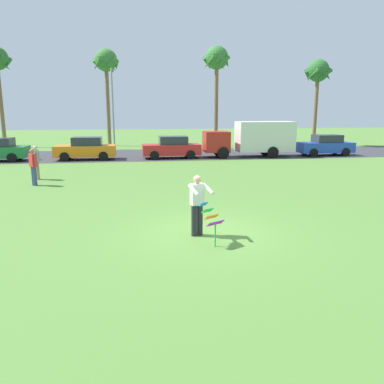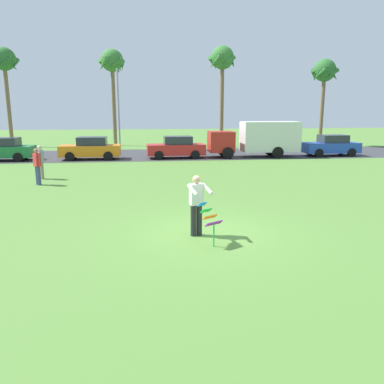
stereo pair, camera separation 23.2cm
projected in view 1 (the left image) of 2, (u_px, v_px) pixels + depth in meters
ground_plane at (206, 233)px, 11.16m from camera, size 120.00×120.00×0.00m
road_strip at (161, 154)px, 30.46m from camera, size 120.00×8.00×0.01m
person_kite_flyer at (197, 203)px, 10.73m from camera, size 0.67×0.74×1.73m
kite_held at (211, 218)px, 10.04m from camera, size 0.63×0.73×1.10m
parked_car_orange at (86, 149)px, 27.21m from camera, size 4.20×1.84×1.60m
parked_car_red at (172, 148)px, 28.06m from camera, size 4.26×1.95×1.60m
parked_truck_red_cab at (254, 138)px, 28.78m from camera, size 6.73×2.18×2.62m
parked_car_blue at (325, 145)px, 29.71m from camera, size 4.23×1.88×1.60m
palm_tree_right_near at (106, 65)px, 36.25m from camera, size 2.58×2.71×9.09m
palm_tree_centre_far at (217, 63)px, 35.18m from camera, size 2.58×2.71×9.18m
palm_tree_far_left at (318, 74)px, 36.73m from camera, size 2.58×2.71×8.18m
streetlight_pole at (113, 104)px, 33.77m from camera, size 0.24×1.65×7.00m
person_walker_near at (33, 166)px, 17.91m from camera, size 0.40×0.46×1.73m
person_walker_far at (36, 161)px, 19.45m from camera, size 0.39×0.49×1.73m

